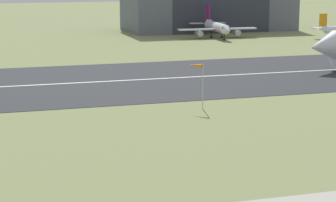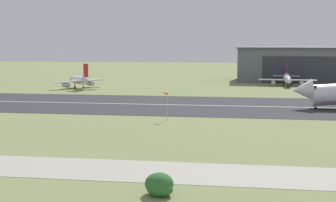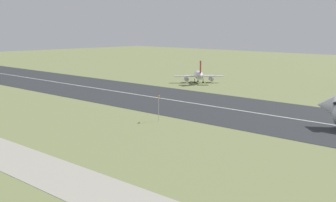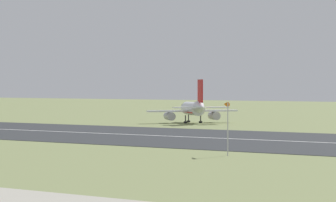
{
  "view_description": "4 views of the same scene",
  "coord_description": "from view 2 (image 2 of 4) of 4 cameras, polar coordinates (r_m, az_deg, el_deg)",
  "views": [
    {
      "loc": [
        -13.57,
        -21.26,
        21.76
      ],
      "look_at": [
        10.52,
        57.74,
        4.61
      ],
      "focal_mm": 70.0,
      "sensor_mm": 36.0,
      "label": 1
    },
    {
      "loc": [
        36.97,
        -41.03,
        19.67
      ],
      "look_at": [
        23.05,
        54.45,
        7.14
      ],
      "focal_mm": 50.0,
      "sensor_mm": 36.0,
      "label": 2
    },
    {
      "loc": [
        109.54,
        -15.86,
        25.91
      ],
      "look_at": [
        25.61,
        69.95,
        6.28
      ],
      "focal_mm": 50.0,
      "sensor_mm": 36.0,
      "label": 3
    },
    {
      "loc": [
        68.74,
        -20.0,
        9.4
      ],
      "look_at": [
        22.66,
        53.34,
        7.52
      ],
      "focal_mm": 85.0,
      "sensor_mm": 36.0,
      "label": 4
    }
  ],
  "objects": [
    {
      "name": "runway_centreline",
      "position": [
        146.92,
        -6.36,
        -0.31
      ],
      "size": [
        371.04,
        0.7,
        0.01
      ],
      "primitive_type": "cube",
      "color": "silver",
      "rests_on": "runway_strip"
    },
    {
      "name": "airplane_parked_centre",
      "position": [
        208.67,
        14.34,
        2.64
      ],
      "size": [
        24.57,
        22.76,
        9.57
      ],
      "color": "silver",
      "rests_on": "ground_plane"
    },
    {
      "name": "windsock_pole",
      "position": [
        115.75,
        -0.41,
        0.76
      ],
      "size": [
        2.07,
        2.33,
        7.0
      ],
      "color": "#B7B7BC",
      "rests_on": "ground_plane"
    },
    {
      "name": "hangar_building",
      "position": [
        234.44,
        15.36,
        4.35
      ],
      "size": [
        57.16,
        27.05,
        16.48
      ],
      "color": "slate",
      "rests_on": "ground_plane"
    },
    {
      "name": "shrub_clump",
      "position": [
        60.69,
        -1.05,
        -10.24
      ],
      "size": [
        3.75,
        3.68,
        2.85
      ],
      "color": "#2D662D",
      "rests_on": "ground_plane"
    },
    {
      "name": "ground_plane",
      "position": [
        100.12,
        -13.59,
        -4.14
      ],
      "size": [
        652.27,
        652.27,
        0.0
      ],
      "primitive_type": "plane",
      "color": "#7A8451"
    },
    {
      "name": "airplane_parked_east",
      "position": [
        196.17,
        -10.78,
        2.49
      ],
      "size": [
        18.8,
        19.12,
        10.4
      ],
      "color": "silver",
      "rests_on": "ground_plane"
    },
    {
      "name": "runway_strip",
      "position": [
        146.92,
        -6.36,
        -0.33
      ],
      "size": [
        412.27,
        44.33,
        0.06
      ],
      "primitive_type": "cube",
      "color": "#2B2D30",
      "rests_on": "ground_plane"
    }
  ]
}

